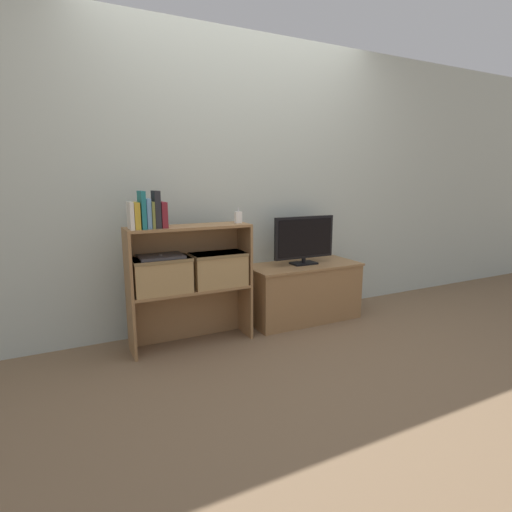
# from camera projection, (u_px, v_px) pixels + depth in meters

# --- Properties ---
(ground_plane) EXTENTS (16.00, 16.00, 0.00)m
(ground_plane) POSITION_uv_depth(u_px,v_px,m) (263.00, 337.00, 3.18)
(ground_plane) COLOR brown
(wall_back) EXTENTS (10.00, 0.05, 2.40)m
(wall_back) POSITION_uv_depth(u_px,v_px,m) (238.00, 183.00, 3.36)
(wall_back) COLOR #B2BCB2
(wall_back) RESTS_ON ground_plane
(tv_stand) EXTENTS (1.00, 0.45, 0.50)m
(tv_stand) POSITION_uv_depth(u_px,v_px,m) (303.00, 292.00, 3.54)
(tv_stand) COLOR olive
(tv_stand) RESTS_ON ground_plane
(tv) EXTENTS (0.58, 0.14, 0.42)m
(tv) POSITION_uv_depth(u_px,v_px,m) (304.00, 239.00, 3.45)
(tv) COLOR black
(tv) RESTS_ON tv_stand
(bookshelf_lower_tier) EXTENTS (0.90, 0.27, 0.44)m
(bookshelf_lower_tier) POSITION_uv_depth(u_px,v_px,m) (189.00, 307.00, 3.05)
(bookshelf_lower_tier) COLOR olive
(bookshelf_lower_tier) RESTS_ON ground_plane
(bookshelf_upper_tier) EXTENTS (0.90, 0.27, 0.47)m
(bookshelf_upper_tier) POSITION_uv_depth(u_px,v_px,m) (187.00, 248.00, 2.97)
(bookshelf_upper_tier) COLOR olive
(bookshelf_upper_tier) RESTS_ON bookshelf_lower_tier
(book_ivory) EXTENTS (0.03, 0.14, 0.18)m
(book_ivory) POSITION_uv_depth(u_px,v_px,m) (130.00, 216.00, 2.66)
(book_ivory) COLOR silver
(book_ivory) RESTS_ON bookshelf_upper_tier
(book_mustard) EXTENTS (0.04, 0.14, 0.18)m
(book_mustard) POSITION_uv_depth(u_px,v_px,m) (136.00, 216.00, 2.67)
(book_mustard) COLOR gold
(book_mustard) RESTS_ON bookshelf_upper_tier
(book_teal) EXTENTS (0.03, 0.15, 0.25)m
(book_teal) POSITION_uv_depth(u_px,v_px,m) (142.00, 210.00, 2.69)
(book_teal) COLOR #1E7075
(book_teal) RESTS_ON bookshelf_upper_tier
(book_skyblue) EXTENTS (0.03, 0.12, 0.20)m
(book_skyblue) POSITION_uv_depth(u_px,v_px,m) (148.00, 214.00, 2.71)
(book_skyblue) COLOR #709ECC
(book_skyblue) RESTS_ON bookshelf_upper_tier
(book_olive) EXTENTS (0.02, 0.14, 0.18)m
(book_olive) POSITION_uv_depth(u_px,v_px,m) (152.00, 215.00, 2.72)
(book_olive) COLOR olive
(book_olive) RESTS_ON bookshelf_upper_tier
(book_charcoal) EXTENTS (0.04, 0.12, 0.25)m
(book_charcoal) POSITION_uv_depth(u_px,v_px,m) (156.00, 209.00, 2.73)
(book_charcoal) COLOR #232328
(book_charcoal) RESTS_ON bookshelf_upper_tier
(book_maroon) EXTENTS (0.04, 0.13, 0.18)m
(book_maroon) POSITION_uv_depth(u_px,v_px,m) (163.00, 215.00, 2.75)
(book_maroon) COLOR maroon
(book_maroon) RESTS_ON bookshelf_upper_tier
(baby_monitor) EXTENTS (0.05, 0.03, 0.12)m
(baby_monitor) POSITION_uv_depth(u_px,v_px,m) (238.00, 217.00, 3.05)
(baby_monitor) COLOR white
(baby_monitor) RESTS_ON bookshelf_upper_tier
(storage_basket_left) EXTENTS (0.41, 0.23, 0.25)m
(storage_basket_left) POSITION_uv_depth(u_px,v_px,m) (162.00, 274.00, 2.84)
(storage_basket_left) COLOR tan
(storage_basket_left) RESTS_ON bookshelf_lower_tier
(storage_basket_right) EXTENTS (0.41, 0.23, 0.25)m
(storage_basket_right) POSITION_uv_depth(u_px,v_px,m) (218.00, 268.00, 3.03)
(storage_basket_right) COLOR tan
(storage_basket_right) RESTS_ON bookshelf_lower_tier
(laptop) EXTENTS (0.31, 0.22, 0.02)m
(laptop) POSITION_uv_depth(u_px,v_px,m) (161.00, 257.00, 2.81)
(laptop) COLOR #2D2D33
(laptop) RESTS_ON storage_basket_left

